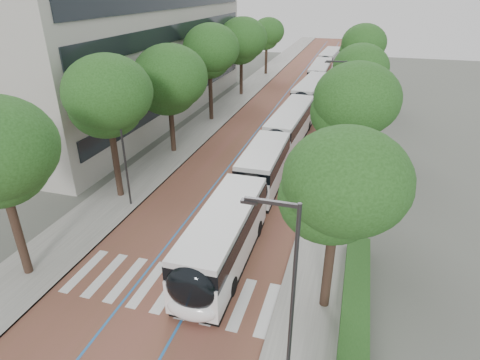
% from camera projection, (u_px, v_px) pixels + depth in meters
% --- Properties ---
extents(ground, '(160.00, 160.00, 0.00)m').
position_uv_depth(ground, '(158.00, 302.00, 19.29)').
color(ground, '#51544C').
rests_on(ground, ground).
extents(road, '(11.00, 140.00, 0.02)m').
position_uv_depth(road, '(295.00, 99.00, 53.78)').
color(road, brown).
rests_on(road, ground).
extents(sidewalk_left, '(4.00, 140.00, 0.12)m').
position_uv_depth(sidewalk_left, '(241.00, 94.00, 55.67)').
color(sidewalk_left, gray).
rests_on(sidewalk_left, ground).
extents(sidewalk_right, '(4.00, 140.00, 0.12)m').
position_uv_depth(sidewalk_right, '(352.00, 102.00, 51.85)').
color(sidewalk_right, gray).
rests_on(sidewalk_right, ground).
extents(kerb_left, '(0.20, 140.00, 0.14)m').
position_uv_depth(kerb_left, '(254.00, 95.00, 55.19)').
color(kerb_left, gray).
rests_on(kerb_left, ground).
extents(kerb_right, '(0.20, 140.00, 0.14)m').
position_uv_depth(kerb_right, '(337.00, 101.00, 52.34)').
color(kerb_right, gray).
rests_on(kerb_right, ground).
extents(zebra_crossing, '(10.55, 3.60, 0.01)m').
position_uv_depth(zebra_crossing, '(171.00, 288.00, 20.09)').
color(zebra_crossing, silver).
rests_on(zebra_crossing, ground).
extents(lane_line_left, '(0.12, 126.00, 0.01)m').
position_uv_depth(lane_line_left, '(283.00, 98.00, 54.18)').
color(lane_line_left, '#2366B0').
rests_on(lane_line_left, road).
extents(lane_line_right, '(0.12, 126.00, 0.01)m').
position_uv_depth(lane_line_right, '(307.00, 99.00, 53.37)').
color(lane_line_right, '#2366B0').
rests_on(lane_line_right, road).
extents(office_building, '(18.11, 40.00, 14.00)m').
position_uv_depth(office_building, '(110.00, 51.00, 45.33)').
color(office_building, '#9B978F').
rests_on(office_building, ground).
extents(hedge, '(1.20, 14.00, 0.80)m').
position_uv_depth(hedge, '(354.00, 336.00, 16.75)').
color(hedge, '#1C4919').
rests_on(hedge, sidewalk_right).
extents(streetlight_near, '(1.82, 0.20, 8.00)m').
position_uv_depth(streetlight_near, '(288.00, 292.00, 12.91)').
color(streetlight_near, '#2B2B2E').
rests_on(streetlight_near, sidewalk_right).
extents(streetlight_far, '(1.82, 0.20, 8.00)m').
position_uv_depth(streetlight_far, '(340.00, 100.00, 34.47)').
color(streetlight_far, '#2B2B2E').
rests_on(streetlight_far, sidewalk_right).
extents(lamp_post_left, '(0.14, 0.14, 8.00)m').
position_uv_depth(lamp_post_left, '(124.00, 150.00, 25.94)').
color(lamp_post_left, '#2B2B2E').
rests_on(lamp_post_left, sidewalk_left).
extents(trees_left, '(6.36, 60.37, 9.74)m').
position_uv_depth(trees_left, '(198.00, 64.00, 39.72)').
color(trees_left, black).
rests_on(trees_left, ground).
extents(trees_right, '(5.76, 47.45, 8.86)m').
position_uv_depth(trees_right, '(355.00, 81.00, 34.78)').
color(trees_right, black).
rests_on(trees_right, ground).
extents(lead_bus, '(2.66, 18.42, 3.20)m').
position_uv_depth(lead_bus, '(243.00, 204.00, 24.60)').
color(lead_bus, black).
rests_on(lead_bus, ground).
extents(bus_queued_0, '(2.99, 12.48, 3.20)m').
position_uv_depth(bus_queued_0, '(290.00, 127.00, 38.03)').
color(bus_queued_0, white).
rests_on(bus_queued_0, ground).
extents(bus_queued_1, '(3.33, 12.54, 3.20)m').
position_uv_depth(bus_queued_1, '(310.00, 94.00, 49.44)').
color(bus_queued_1, white).
rests_on(bus_queued_1, ground).
extents(bus_queued_2, '(2.59, 12.41, 3.20)m').
position_uv_depth(bus_queued_2, '(320.00, 74.00, 60.27)').
color(bus_queued_2, white).
rests_on(bus_queued_2, ground).
extents(bus_queued_3, '(3.05, 12.49, 3.20)m').
position_uv_depth(bus_queued_3, '(329.00, 60.00, 71.88)').
color(bus_queued_3, white).
rests_on(bus_queued_3, ground).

